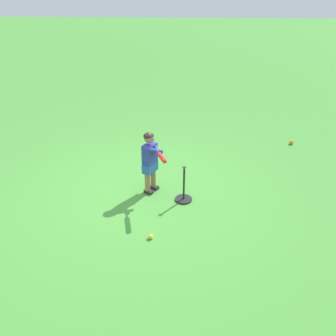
# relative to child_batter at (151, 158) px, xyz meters

# --- Properties ---
(ground_plane) EXTENTS (40.00, 40.00, 0.00)m
(ground_plane) POSITION_rel_child_batter_xyz_m (-0.00, -0.16, -0.65)
(ground_plane) COLOR #479338
(child_batter) EXTENTS (0.73, 0.44, 1.08)m
(child_batter) POSITION_rel_child_batter_xyz_m (0.00, 0.00, 0.00)
(child_batter) COLOR #232328
(child_batter) RESTS_ON ground
(play_ball_far_right) EXTENTS (0.09, 0.09, 0.09)m
(play_ball_far_right) POSITION_rel_child_batter_xyz_m (-1.98, 2.84, -0.61)
(play_ball_far_right) COLOR orange
(play_ball_far_right) RESTS_ON ground
(play_ball_far_left) EXTENTS (0.07, 0.07, 0.07)m
(play_ball_far_left) POSITION_rel_child_batter_xyz_m (1.26, 0.09, -0.61)
(play_ball_far_left) COLOR yellow
(play_ball_far_left) RESTS_ON ground
(batting_tee) EXTENTS (0.28, 0.28, 0.62)m
(batting_tee) POSITION_rel_child_batter_xyz_m (0.25, 0.55, -0.55)
(batting_tee) COLOR black
(batting_tee) RESTS_ON ground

